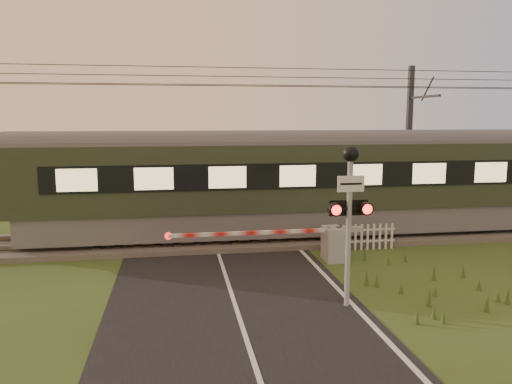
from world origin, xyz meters
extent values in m
plane|color=#354A1C|center=(0.00, 0.00, 0.00)|extent=(160.00, 160.00, 0.00)
cube|color=black|center=(0.00, 0.00, 0.01)|extent=(6.00, 140.00, 0.02)
cube|color=#47423D|center=(0.00, 6.50, 0.06)|extent=(140.00, 3.40, 0.24)
cube|color=slate|center=(0.00, 5.78, 0.26)|extent=(140.00, 0.08, 0.14)
cube|color=slate|center=(0.00, 7.22, 0.26)|extent=(140.00, 0.08, 0.14)
cube|color=#2D2116|center=(0.00, 6.50, 0.19)|extent=(0.24, 2.20, 0.06)
cylinder|color=black|center=(0.00, 6.20, 5.50)|extent=(120.00, 0.02, 0.02)
cylinder|color=black|center=(0.00, 6.80, 5.50)|extent=(120.00, 0.02, 0.02)
cylinder|color=black|center=(0.00, 6.50, 6.10)|extent=(120.00, 0.02, 0.02)
cylinder|color=black|center=(0.00, 6.50, 5.80)|extent=(120.00, 0.02, 0.02)
cube|color=slate|center=(2.70, 6.50, 0.78)|extent=(18.27, 2.42, 0.91)
cube|color=#2B3422|center=(2.70, 6.50, 2.37)|extent=(19.03, 2.63, 2.27)
cylinder|color=#4C4C4F|center=(2.70, 6.50, 3.50)|extent=(19.03, 0.92, 0.92)
cube|color=#FFD893|center=(2.70, 5.14, 2.48)|extent=(16.37, 0.04, 0.71)
cube|color=gray|center=(3.44, 3.56, 0.53)|extent=(0.53, 0.81, 1.05)
cylinder|color=gray|center=(3.30, 3.56, 0.53)|extent=(0.11, 0.11, 1.05)
cube|color=gray|center=(3.97, 3.56, 0.98)|extent=(0.86, 0.15, 0.15)
cube|color=red|center=(0.86, 3.56, 0.98)|extent=(4.86, 0.11, 0.11)
cylinder|color=red|center=(-1.57, 3.56, 0.98)|extent=(0.21, 0.04, 0.21)
cylinder|color=gray|center=(2.60, -0.13, 1.72)|extent=(0.13, 0.13, 3.43)
cube|color=white|center=(2.60, -0.19, 2.92)|extent=(0.63, 0.03, 0.37)
sphere|color=black|center=(2.60, -0.13, 3.59)|extent=(0.37, 0.37, 0.37)
cube|color=black|center=(2.60, -0.13, 2.34)|extent=(0.86, 0.07, 0.07)
cylinder|color=#FF140C|center=(2.23, -0.31, 2.34)|extent=(0.23, 0.02, 0.23)
cylinder|color=#FF140C|center=(2.96, -0.31, 2.34)|extent=(0.23, 0.02, 0.23)
cube|color=black|center=(2.60, -0.08, 2.34)|extent=(0.91, 0.02, 0.37)
cube|color=silver|center=(4.67, 4.63, 0.29)|extent=(2.58, 0.04, 0.06)
cube|color=silver|center=(4.67, 4.63, 0.68)|extent=(2.58, 0.04, 0.06)
cube|color=#2D2D30|center=(8.37, 8.80, 3.26)|extent=(0.20, 0.20, 6.51)
cube|color=#2D2D30|center=(8.37, 7.65, 5.21)|extent=(0.09, 2.40, 0.09)
camera|label=1|loc=(-1.32, -10.88, 4.39)|focal=35.00mm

